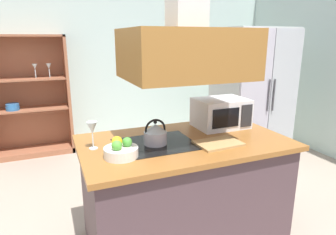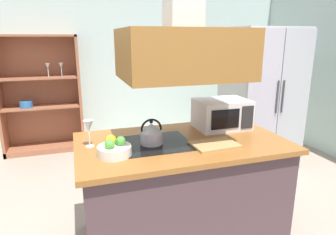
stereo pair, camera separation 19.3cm
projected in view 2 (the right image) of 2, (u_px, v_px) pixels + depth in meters
The scene contains 10 objects.
wall_back at pixel (111, 59), 4.81m from camera, with size 6.00×0.12×2.70m, color silver.
kitchen_island at pixel (181, 191), 2.47m from camera, with size 1.64×0.95×0.90m.
range_hood at pixel (183, 36), 2.15m from camera, with size 0.90×0.70×1.30m.
refrigerator at pixel (261, 98), 3.96m from camera, with size 0.90×0.78×1.82m.
dish_cabinet at pixel (42, 102), 4.45m from camera, with size 1.15×0.40×1.74m.
kettle at pixel (151, 133), 2.26m from camera, with size 0.18×0.18×0.20m.
cutting_board at pixel (215, 145), 2.24m from camera, with size 0.34×0.24×0.02m, color tan.
microwave at pixel (222, 114), 2.66m from camera, with size 0.46×0.35×0.26m.
wine_glass_on_counter at pixel (89, 127), 2.19m from camera, with size 0.08×0.08×0.21m.
fruit_bowl at pixel (114, 149), 2.05m from camera, with size 0.24×0.24×0.14m.
Camera 2 is at (-0.61, -1.95, 1.69)m, focal length 31.68 mm.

